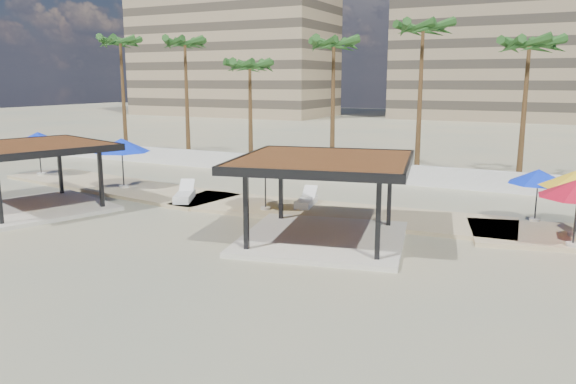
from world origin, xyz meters
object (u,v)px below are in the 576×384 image
(pavilion_central, at_px, (323,192))
(lounger_a, at_px, (185,196))
(umbrella_a, at_px, (38,138))
(lounger_b, at_px, (306,201))
(pavilion_west, at_px, (32,171))

(pavilion_central, xyz_separation_m, lounger_a, (-8.93, 3.01, -1.56))
(pavilion_central, height_order, umbrella_a, pavilion_central)
(lounger_a, distance_m, lounger_b, 6.26)
(umbrella_a, relative_size, lounger_a, 1.36)
(umbrella_a, distance_m, lounger_a, 13.17)
(umbrella_a, bearing_deg, pavilion_central, -12.94)
(pavilion_central, relative_size, lounger_a, 3.16)
(lounger_a, xyz_separation_m, lounger_b, (6.04, 1.65, -0.02))
(pavilion_west, distance_m, lounger_a, 7.23)
(pavilion_west, bearing_deg, lounger_a, 57.60)
(umbrella_a, distance_m, lounger_b, 19.01)
(pavilion_west, height_order, lounger_a, pavilion_west)
(pavilion_central, xyz_separation_m, pavilion_west, (-14.38, -1.49, -0.04))
(lounger_a, bearing_deg, umbrella_a, 53.85)
(pavilion_west, distance_m, umbrella_a, 9.86)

